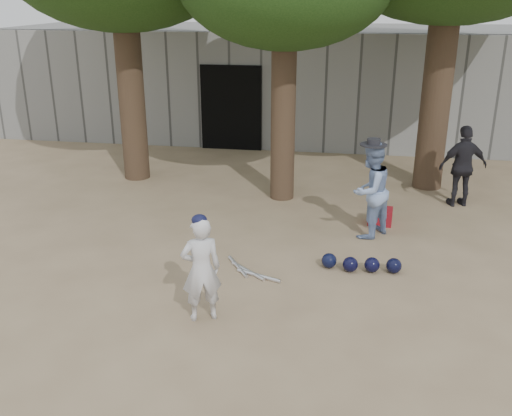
% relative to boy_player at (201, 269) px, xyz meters
% --- Properties ---
extents(ground, '(70.00, 70.00, 0.00)m').
position_rel_boy_player_xyz_m(ground, '(-0.17, 0.58, -0.70)').
color(ground, '#937C5E').
rests_on(ground, ground).
extents(boy_player, '(0.60, 0.51, 1.39)m').
position_rel_boy_player_xyz_m(boy_player, '(0.00, 0.00, 0.00)').
color(boy_player, silver).
rests_on(boy_player, ground).
extents(spectator_blue, '(0.97, 1.01, 1.64)m').
position_rel_boy_player_xyz_m(spectator_blue, '(2.12, 3.06, 0.12)').
color(spectator_blue, '#8099C7').
rests_on(spectator_blue, ground).
extents(spectator_dark, '(1.00, 0.61, 1.59)m').
position_rel_boy_player_xyz_m(spectator_dark, '(3.91, 4.89, 0.10)').
color(spectator_dark, black).
rests_on(spectator_dark, ground).
extents(red_bag, '(0.45, 0.36, 0.30)m').
position_rel_boy_player_xyz_m(red_bag, '(2.36, 3.64, -0.55)').
color(red_bag, maroon).
rests_on(red_bag, ground).
extents(back_building, '(16.00, 5.24, 3.00)m').
position_rel_boy_player_xyz_m(back_building, '(-0.17, 10.92, 0.80)').
color(back_building, gray).
rests_on(back_building, ground).
extents(helmet_row, '(1.19, 0.31, 0.23)m').
position_rel_boy_player_xyz_m(helmet_row, '(2.01, 1.69, -0.58)').
color(helmet_row, black).
rests_on(helmet_row, ground).
extents(bat_pile, '(0.92, 0.71, 0.06)m').
position_rel_boy_player_xyz_m(bat_pile, '(0.35, 1.34, -0.67)').
color(bat_pile, silver).
rests_on(bat_pile, ground).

